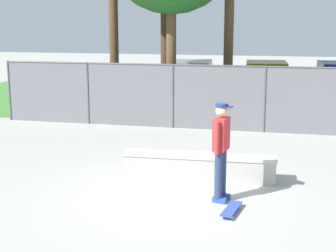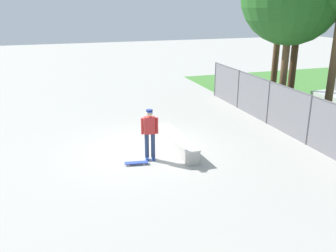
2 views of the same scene
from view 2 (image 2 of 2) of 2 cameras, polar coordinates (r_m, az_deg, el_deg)
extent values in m
plane|color=#ADAAA3|center=(13.85, -3.58, -3.79)|extent=(80.00, 80.00, 0.00)
cube|color=#A8A59E|center=(13.83, 1.39, -2.72)|extent=(3.20, 0.57, 0.48)
cube|color=beige|center=(13.73, 1.40, -1.67)|extent=(3.24, 0.61, 0.06)
cube|color=#2647A5|center=(13.02, -2.30, -5.05)|extent=(0.28, 0.16, 0.10)
cube|color=#2647A5|center=(13.00, -3.27, -5.10)|extent=(0.28, 0.16, 0.10)
cylinder|color=navy|center=(12.85, -2.34, -3.00)|extent=(0.15, 0.15, 0.88)
cylinder|color=navy|center=(12.84, -3.32, -3.04)|extent=(0.15, 0.15, 0.88)
cube|color=red|center=(12.59, -2.89, 0.11)|extent=(0.29, 0.41, 0.60)
cylinder|color=red|center=(12.62, -1.75, 0.07)|extent=(0.10, 0.10, 0.58)
cylinder|color=red|center=(12.58, -4.02, -0.02)|extent=(0.10, 0.10, 0.58)
sphere|color=beige|center=(12.46, -2.92, 1.99)|extent=(0.22, 0.22, 0.22)
cylinder|color=navy|center=(12.43, -2.92, 2.43)|extent=(0.23, 0.23, 0.06)
cube|color=navy|center=(12.32, -2.88, 2.15)|extent=(0.16, 0.22, 0.02)
cube|color=#334CB2|center=(12.65, -4.97, -5.69)|extent=(0.33, 0.82, 0.02)
cube|color=#B2B2B7|center=(12.65, -6.21, -5.83)|extent=(0.15, 0.08, 0.02)
cube|color=#B2B2B7|center=(12.68, -3.74, -5.69)|extent=(0.15, 0.08, 0.02)
cylinder|color=silver|center=(12.74, -6.22, -5.81)|extent=(0.04, 0.06, 0.05)
cylinder|color=silver|center=(12.58, -6.18, -6.13)|extent=(0.04, 0.06, 0.05)
cylinder|color=silver|center=(12.77, -3.77, -5.68)|extent=(0.04, 0.06, 0.05)
cylinder|color=silver|center=(12.61, -3.70, -5.99)|extent=(0.04, 0.06, 0.05)
cylinder|color=#4C4C51|center=(21.96, 7.38, 7.27)|extent=(0.07, 0.07, 2.00)
cylinder|color=#4C4C51|center=(19.52, 10.89, 5.66)|extent=(0.07, 0.07, 2.00)
cylinder|color=#4C4C51|center=(17.20, 15.35, 3.57)|extent=(0.07, 0.07, 2.00)
cylinder|color=#4C4C51|center=(15.04, 21.12, 0.83)|extent=(0.07, 0.07, 2.00)
cylinder|color=#4C4C51|center=(15.86, 18.40, 5.65)|extent=(14.02, 0.05, 0.05)
cube|color=slate|center=(16.09, 18.05, 2.29)|extent=(14.02, 0.01, 2.00)
cylinder|color=#513823|center=(20.01, 16.48, 10.63)|extent=(0.32, 0.32, 5.48)
cylinder|color=#47301E|center=(18.29, 18.90, 8.77)|extent=(0.32, 0.32, 4.90)
cylinder|color=brown|center=(17.65, 17.53, 7.12)|extent=(0.32, 0.32, 4.02)
cylinder|color=brown|center=(16.97, 24.28, 7.91)|extent=(0.32, 0.32, 5.18)
cylinder|color=black|center=(20.75, 22.76, 3.36)|extent=(0.26, 0.65, 0.64)
camera|label=1|loc=(12.12, -46.66, 3.38)|focal=54.09mm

